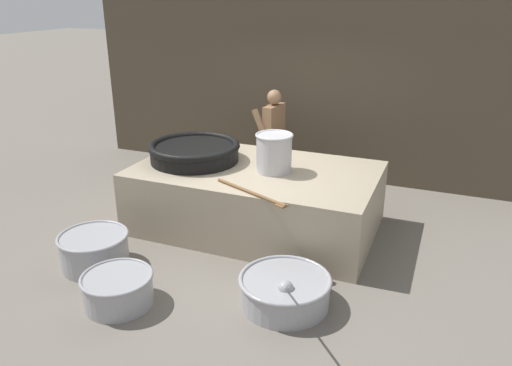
# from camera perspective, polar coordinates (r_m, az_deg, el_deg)

# --- Properties ---
(ground_plane) EXTENTS (60.00, 60.00, 0.00)m
(ground_plane) POSITION_cam_1_polar(r_m,az_deg,el_deg) (7.15, 0.00, -4.92)
(ground_plane) COLOR slate
(back_wall) EXTENTS (8.25, 0.24, 3.52)m
(back_wall) POSITION_cam_1_polar(r_m,az_deg,el_deg) (8.85, 6.15, 12.07)
(back_wall) COLOR #4C4233
(back_wall) RESTS_ON ground_plane
(hearth_platform) EXTENTS (3.27, 1.94, 0.88)m
(hearth_platform) POSITION_cam_1_polar(r_m,az_deg,el_deg) (6.97, 0.00, -1.68)
(hearth_platform) COLOR tan
(hearth_platform) RESTS_ON ground_plane
(giant_wok_near) EXTENTS (1.29, 1.29, 0.27)m
(giant_wok_near) POSITION_cam_1_polar(r_m,az_deg,el_deg) (7.11, -7.05, 3.65)
(giant_wok_near) COLOR black
(giant_wok_near) RESTS_ON hearth_platform
(stock_pot) EXTENTS (0.50, 0.50, 0.52)m
(stock_pot) POSITION_cam_1_polar(r_m,az_deg,el_deg) (6.61, 2.08, 3.54)
(stock_pot) COLOR #B7B7BC
(stock_pot) RESTS_ON hearth_platform
(stirring_paddle) EXTENTS (1.08, 0.53, 0.04)m
(stirring_paddle) POSITION_cam_1_polar(r_m,az_deg,el_deg) (5.91, -0.30, -1.20)
(stirring_paddle) COLOR brown
(stirring_paddle) RESTS_ON hearth_platform
(cook) EXTENTS (0.42, 0.64, 1.68)m
(cook) POSITION_cam_1_polar(r_m,az_deg,el_deg) (8.19, 1.99, 5.32)
(cook) COLOR #8C6647
(cook) RESTS_ON ground_plane
(prep_bowl_vegetables) EXTENTS (0.99, 1.24, 0.75)m
(prep_bowl_vegetables) POSITION_cam_1_polar(r_m,az_deg,el_deg) (5.42, 3.32, -12.05)
(prep_bowl_vegetables) COLOR #9E9EA3
(prep_bowl_vegetables) RESTS_ON ground_plane
(prep_bowl_meat) EXTENTS (0.77, 0.77, 0.35)m
(prep_bowl_meat) POSITION_cam_1_polar(r_m,az_deg,el_deg) (5.61, -15.51, -11.50)
(prep_bowl_meat) COLOR #9E9EA3
(prep_bowl_meat) RESTS_ON ground_plane
(prep_bowl_extra) EXTENTS (0.84, 0.84, 0.42)m
(prep_bowl_extra) POSITION_cam_1_polar(r_m,az_deg,el_deg) (6.38, -17.99, -7.15)
(prep_bowl_extra) COLOR #9E9EA3
(prep_bowl_extra) RESTS_ON ground_plane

